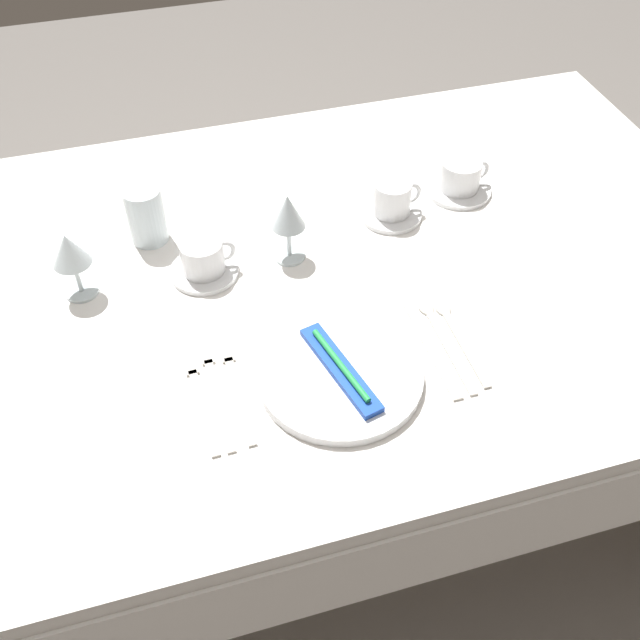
# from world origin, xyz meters

# --- Properties ---
(ground_plane) EXTENTS (6.00, 6.00, 0.00)m
(ground_plane) POSITION_xyz_m (0.00, 0.00, 0.00)
(ground_plane) COLOR slate
(dining_table) EXTENTS (1.80, 1.11, 0.74)m
(dining_table) POSITION_xyz_m (0.00, 0.00, 0.66)
(dining_table) COLOR white
(dining_table) RESTS_ON ground
(dinner_plate) EXTENTS (0.28, 0.28, 0.02)m
(dinner_plate) POSITION_xyz_m (-0.01, -0.27, 0.75)
(dinner_plate) COLOR white
(dinner_plate) RESTS_ON dining_table
(toothbrush_package) EXTENTS (0.08, 0.21, 0.02)m
(toothbrush_package) POSITION_xyz_m (-0.01, -0.27, 0.77)
(toothbrush_package) COLOR blue
(toothbrush_package) RESTS_ON dinner_plate
(fork_outer) EXTENTS (0.02, 0.22, 0.00)m
(fork_outer) POSITION_xyz_m (-0.18, -0.25, 0.74)
(fork_outer) COLOR beige
(fork_outer) RESTS_ON dining_table
(fork_inner) EXTENTS (0.02, 0.22, 0.00)m
(fork_inner) POSITION_xyz_m (-0.21, -0.25, 0.74)
(fork_inner) COLOR beige
(fork_inner) RESTS_ON dining_table
(fork_salad) EXTENTS (0.03, 0.21, 0.00)m
(fork_salad) POSITION_xyz_m (-0.24, -0.25, 0.74)
(fork_salad) COLOR beige
(fork_salad) RESTS_ON dining_table
(dinner_knife) EXTENTS (0.02, 0.22, 0.00)m
(dinner_knife) POSITION_xyz_m (0.16, -0.27, 0.74)
(dinner_knife) COLOR beige
(dinner_knife) RESTS_ON dining_table
(spoon_soup) EXTENTS (0.03, 0.23, 0.01)m
(spoon_soup) POSITION_xyz_m (0.19, -0.23, 0.74)
(spoon_soup) COLOR beige
(spoon_soup) RESTS_ON dining_table
(spoon_dessert) EXTENTS (0.03, 0.21, 0.01)m
(spoon_dessert) POSITION_xyz_m (0.22, -0.23, 0.74)
(spoon_dessert) COLOR beige
(spoon_dessert) RESTS_ON dining_table
(saucer_left) EXTENTS (0.13, 0.13, 0.01)m
(saucer_left) POSITION_xyz_m (-0.18, 0.04, 0.74)
(saucer_left) COLOR white
(saucer_left) RESTS_ON dining_table
(coffee_cup_left) EXTENTS (0.10, 0.08, 0.06)m
(coffee_cup_left) POSITION_xyz_m (-0.18, 0.04, 0.78)
(coffee_cup_left) COLOR white
(coffee_cup_left) RESTS_ON saucer_left
(saucer_right) EXTENTS (0.14, 0.14, 0.01)m
(saucer_right) POSITION_xyz_m (0.39, 0.15, 0.74)
(saucer_right) COLOR white
(saucer_right) RESTS_ON dining_table
(coffee_cup_right) EXTENTS (0.11, 0.09, 0.06)m
(coffee_cup_right) POSITION_xyz_m (0.39, 0.15, 0.78)
(coffee_cup_right) COLOR white
(coffee_cup_right) RESTS_ON saucer_right
(saucer_far) EXTENTS (0.13, 0.13, 0.01)m
(saucer_far) POSITION_xyz_m (0.22, 0.11, 0.74)
(saucer_far) COLOR white
(saucer_far) RESTS_ON dining_table
(coffee_cup_far) EXTENTS (0.10, 0.08, 0.07)m
(coffee_cup_far) POSITION_xyz_m (0.22, 0.11, 0.79)
(coffee_cup_far) COLOR white
(coffee_cup_far) RESTS_ON saucer_far
(wine_glass_centre) EXTENTS (0.07, 0.07, 0.15)m
(wine_glass_centre) POSITION_xyz_m (-0.01, 0.05, 0.84)
(wine_glass_centre) COLOR silver
(wine_glass_centre) RESTS_ON dining_table
(wine_glass_left) EXTENTS (0.07, 0.07, 0.14)m
(wine_glass_left) POSITION_xyz_m (-0.41, 0.06, 0.84)
(wine_glass_left) COLOR silver
(wine_glass_left) RESTS_ON dining_table
(drink_tumbler) EXTENTS (0.07, 0.07, 0.12)m
(drink_tumbler) POSITION_xyz_m (-0.27, 0.18, 0.80)
(drink_tumbler) COLOR silver
(drink_tumbler) RESTS_ON dining_table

